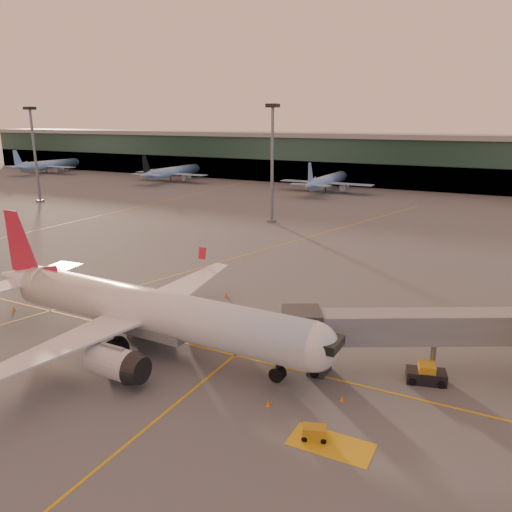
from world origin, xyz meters
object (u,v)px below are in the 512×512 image
at_px(main_airplane, 142,310).
at_px(gpu_cart, 314,433).
at_px(catering_truck, 143,307).
at_px(pushback_tug, 426,375).

bearing_deg(main_airplane, gpu_cart, -15.59).
bearing_deg(main_airplane, catering_truck, 130.23).
bearing_deg(main_airplane, pushback_tug, 13.78).
distance_m(catering_truck, pushback_tug, 30.16).
distance_m(gpu_cart, pushback_tug, 13.52).
relative_size(gpu_cart, pushback_tug, 0.54).
bearing_deg(gpu_cart, pushback_tug, 46.71).
height_order(main_airplane, gpu_cart, main_airplane).
xyz_separation_m(catering_truck, gpu_cart, (24.19, -10.48, -1.85)).
bearing_deg(gpu_cart, catering_truck, 139.03).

